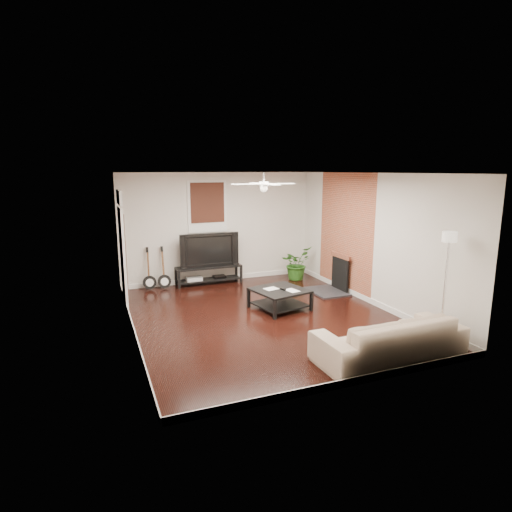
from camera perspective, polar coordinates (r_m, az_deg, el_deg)
The scene contains 14 objects.
room at distance 8.14m, azimuth 1.03°, elevation 1.20°, with size 5.01×6.01×2.81m.
brick_accent at distance 10.18m, azimuth 11.90°, elevation 3.04°, with size 0.02×2.20×2.80m, color #B25739.
fireplace at distance 10.20m, azimuth 10.32°, elevation -2.26°, with size 0.80×1.10×0.92m, color black.
window_back at distance 10.77m, azimuth -6.56°, elevation 6.61°, with size 1.00×0.06×1.30m, color #36180E.
door_left at distance 9.45m, azimuth -17.48°, elevation 1.19°, with size 0.08×1.00×2.50m, color white.
tv_stand at distance 10.86m, azimuth -6.36°, elevation -2.54°, with size 1.67×0.44×0.47m, color black.
tv at distance 10.73m, azimuth -6.47°, elevation 0.91°, with size 1.49×0.20×0.86m, color black.
coffee_table at distance 8.90m, azimuth 3.18°, elevation -5.80°, with size 1.00×1.00×0.42m, color black.
sofa at distance 6.91m, azimuth 17.49°, elevation -10.40°, with size 2.34×0.92×0.68m, color tan.
floor_lamp at distance 7.53m, azimuth 24.06°, elevation -4.14°, with size 0.31×0.31×1.91m, color silver, non-canonical shape.
potted_plant at distance 11.23m, azimuth 5.42°, elevation -0.98°, with size 0.79×0.68×0.87m, color #285E1B.
guitar_left at distance 10.49m, azimuth -14.22°, elevation -1.71°, with size 0.32×0.23×1.04m, color black, non-canonical shape.
guitar_right at distance 10.50m, azimuth -12.30°, elevation -1.60°, with size 0.32×0.23×1.04m, color black, non-canonical shape.
ceiling_fan at distance 8.01m, azimuth 1.06°, elevation 9.67°, with size 1.24×1.24×0.32m, color white, non-canonical shape.
Camera 1 is at (-3.07, -7.40, 2.86)m, focal length 29.72 mm.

